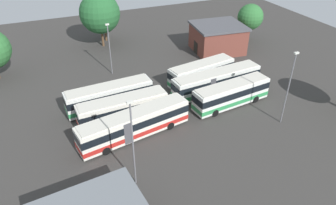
% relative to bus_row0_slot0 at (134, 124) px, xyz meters
% --- Properties ---
extents(ground_plane, '(92.52, 92.52, 0.00)m').
position_rel_bus_row0_slot0_xyz_m(ground_plane, '(6.72, 4.39, -1.77)').
color(ground_plane, '#383533').
extents(bus_row0_slot0, '(13.98, 4.91, 3.34)m').
position_rel_bus_row0_slot0_xyz_m(bus_row0_slot0, '(0.00, 0.00, 0.00)').
color(bus_row0_slot0, silver).
rests_on(bus_row0_slot0, ground_plane).
extents(bus_row0_slot1, '(11.47, 3.09, 3.34)m').
position_rel_bus_row0_slot0_xyz_m(bus_row0_slot1, '(-0.31, 3.59, -0.00)').
color(bus_row0_slot1, silver).
rests_on(bus_row0_slot1, ground_plane).
extents(bus_row0_slot2, '(11.75, 3.30, 3.34)m').
position_rel_bus_row0_slot0_xyz_m(bus_row0_slot2, '(-1.08, 7.33, -0.00)').
color(bus_row0_slot2, silver).
rests_on(bus_row0_slot2, ground_plane).
extents(bus_row1_slot0, '(11.47, 3.79, 3.34)m').
position_rel_bus_row0_slot0_xyz_m(bus_row1_slot0, '(14.21, 1.43, -0.00)').
color(bus_row1_slot0, silver).
rests_on(bus_row1_slot0, ground_plane).
extents(bus_row1_slot1, '(13.90, 3.60, 3.34)m').
position_rel_bus_row0_slot0_xyz_m(bus_row1_slot1, '(14.14, 5.28, 0.00)').
color(bus_row1_slot1, silver).
rests_on(bus_row1_slot1, ground_plane).
extents(bus_row1_slot2, '(11.02, 4.29, 3.34)m').
position_rel_bus_row0_slot0_xyz_m(bus_row1_slot2, '(13.49, 8.63, -0.00)').
color(bus_row1_slot2, silver).
rests_on(bus_row1_slot2, ground_plane).
extents(depot_building, '(9.79, 8.99, 4.98)m').
position_rel_bus_row0_slot0_xyz_m(depot_building, '(22.08, 18.56, 0.74)').
color(depot_building, brown).
rests_on(depot_building, ground_plane).
extents(lamp_post_far_corner, '(0.56, 0.28, 8.30)m').
position_rel_bus_row0_slot0_xyz_m(lamp_post_far_corner, '(1.64, 17.00, 2.79)').
color(lamp_post_far_corner, slate).
rests_on(lamp_post_far_corner, ground_plane).
extents(lamp_post_mid_lot, '(0.56, 0.28, 9.62)m').
position_rel_bus_row0_slot0_xyz_m(lamp_post_mid_lot, '(-2.22, -7.14, 3.46)').
color(lamp_post_mid_lot, slate).
rests_on(lamp_post_mid_lot, ground_plane).
extents(lamp_post_near_entrance, '(0.56, 0.28, 9.58)m').
position_rel_bus_row0_slot0_xyz_m(lamp_post_near_entrance, '(17.91, -4.53, 3.44)').
color(lamp_post_near_entrance, slate).
rests_on(lamp_post_near_entrance, ground_plane).
extents(tree_northwest, '(5.64, 5.64, 7.79)m').
position_rel_bus_row0_slot0_xyz_m(tree_northwest, '(4.24, 31.71, 3.19)').
color(tree_northwest, brown).
rests_on(tree_northwest, ground_plane).
extents(tree_northeast, '(4.95, 4.95, 7.21)m').
position_rel_bus_row0_slot0_xyz_m(tree_northeast, '(30.51, 20.75, 2.95)').
color(tree_northeast, brown).
rests_on(tree_northeast, ground_plane).
extents(tree_west_edge, '(7.44, 7.44, 10.10)m').
position_rel_bus_row0_slot0_xyz_m(tree_west_edge, '(3.02, 29.10, 4.60)').
color(tree_west_edge, brown).
rests_on(tree_west_edge, ground_plane).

